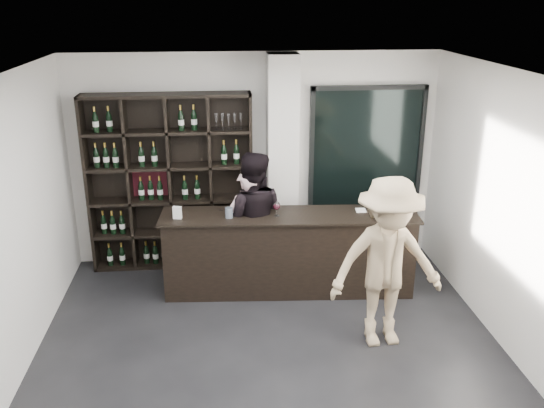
{
  "coord_description": "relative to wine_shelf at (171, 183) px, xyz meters",
  "views": [
    {
      "loc": [
        -0.48,
        -4.9,
        3.6
      ],
      "look_at": [
        0.08,
        1.1,
        1.39
      ],
      "focal_mm": 38.0,
      "sensor_mm": 36.0,
      "label": 1
    }
  ],
  "objects": [
    {
      "name": "customer",
      "position": [
        2.38,
        -2.17,
        -0.26
      ],
      "size": [
        1.27,
        0.79,
        1.89
      ],
      "primitive_type": "imported",
      "rotation": [
        0.0,
        0.0,
        0.07
      ],
      "color": "tan",
      "rests_on": "floor"
    },
    {
      "name": "taster_black",
      "position": [
        1.05,
        -0.72,
        -0.3
      ],
      "size": [
        0.95,
        0.78,
        1.8
      ],
      "primitive_type": "imported",
      "rotation": [
        0.0,
        0.0,
        3.02
      ],
      "color": "black",
      "rests_on": "floor"
    },
    {
      "name": "wine_glass",
      "position": [
        1.34,
        -0.95,
        -0.05
      ],
      "size": [
        0.09,
        0.09,
        0.2
      ],
      "primitive_type": null,
      "rotation": [
        0.0,
        0.0,
        0.06
      ],
      "color": "white",
      "rests_on": "tasting_counter"
    },
    {
      "name": "tasting_counter",
      "position": [
        1.5,
        -0.91,
        -0.68
      ],
      "size": [
        3.17,
        0.66,
        1.04
      ],
      "rotation": [
        0.0,
        0.0,
        -0.06
      ],
      "color": "black",
      "rests_on": "floor"
    },
    {
      "name": "floor",
      "position": [
        1.15,
        -2.57,
        -1.2
      ],
      "size": [
        5.0,
        5.5,
        0.01
      ],
      "primitive_type": "cube",
      "color": "black",
      "rests_on": "ground"
    },
    {
      "name": "glass_panel",
      "position": [
        2.7,
        0.12,
        0.2
      ],
      "size": [
        1.6,
        0.08,
        2.1
      ],
      "color": "black",
      "rests_on": "floor"
    },
    {
      "name": "spit_cup",
      "position": [
        0.76,
        -0.95,
        -0.09
      ],
      "size": [
        0.12,
        0.12,
        0.13
      ],
      "primitive_type": "cylinder",
      "rotation": [
        0.0,
        0.0,
        0.27
      ],
      "color": "#99A7BC",
      "rests_on": "tasting_counter"
    },
    {
      "name": "structural_column",
      "position": [
        1.5,
        -0.1,
        0.25
      ],
      "size": [
        0.4,
        0.4,
        2.9
      ],
      "primitive_type": "cube",
      "color": "silver",
      "rests_on": "floor"
    },
    {
      "name": "napkin_stack",
      "position": [
        2.41,
        -0.88,
        -0.15
      ],
      "size": [
        0.13,
        0.13,
        0.02
      ],
      "primitive_type": "cube",
      "rotation": [
        0.0,
        0.0,
        -0.07
      ],
      "color": "white",
      "rests_on": "tasting_counter"
    },
    {
      "name": "card_stand",
      "position": [
        0.14,
        -0.92,
        -0.08
      ],
      "size": [
        0.11,
        0.07,
        0.15
      ],
      "primitive_type": "cube",
      "rotation": [
        0.0,
        0.0,
        -0.2
      ],
      "color": "white",
      "rests_on": "tasting_counter"
    },
    {
      "name": "wine_shelf",
      "position": [
        0.0,
        0.0,
        0.0
      ],
      "size": [
        2.2,
        0.35,
        2.4
      ],
      "primitive_type": null,
      "color": "black",
      "rests_on": "floor"
    },
    {
      "name": "taster_pink",
      "position": [
        1.0,
        -0.72,
        -0.41
      ],
      "size": [
        0.67,
        0.55,
        1.58
      ],
      "primitive_type": "imported",
      "rotation": [
        0.0,
        0.0,
        3.49
      ],
      "color": "beige",
      "rests_on": "floor"
    }
  ]
}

